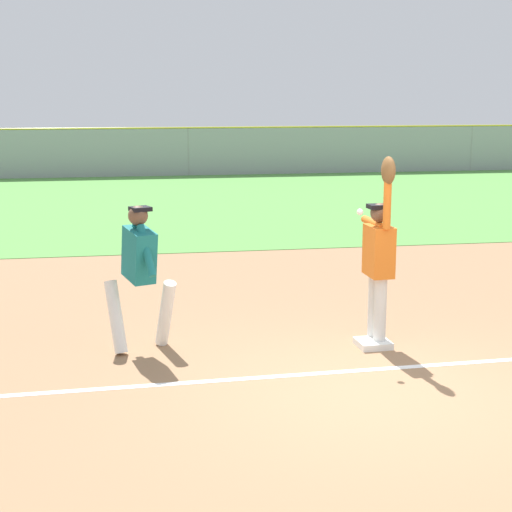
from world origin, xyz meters
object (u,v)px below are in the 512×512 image
(runner, at_px, (140,268))
(parked_car_black, at_px, (206,150))
(parked_car_green, at_px, (339,148))
(parked_car_red, at_px, (70,152))
(baseball, at_px, (360,212))
(fielder, at_px, (379,254))
(first_base, at_px, (373,343))

(runner, xyz_separation_m, parked_car_black, (3.32, 23.31, -0.32))
(parked_car_green, bearing_deg, parked_car_black, 174.82)
(parked_car_red, xyz_separation_m, parked_car_green, (11.00, -0.05, 0.00))
(baseball, bearing_deg, fielder, 33.63)
(fielder, bearing_deg, parked_car_black, -93.37)
(runner, distance_m, parked_car_red, 23.58)
(first_base, relative_size, parked_car_red, 0.08)
(fielder, height_order, parked_car_black, fielder)
(baseball, distance_m, parked_car_black, 23.83)
(parked_car_black, bearing_deg, runner, -104.59)
(first_base, height_order, parked_car_red, parked_car_red)
(first_base, xyz_separation_m, parked_car_red, (-4.81, 23.84, 0.63))
(first_base, bearing_deg, parked_car_black, 88.57)
(runner, relative_size, baseball, 23.24)
(baseball, height_order, parked_car_black, baseball)
(first_base, height_order, parked_car_black, parked_car_black)
(runner, distance_m, parked_car_black, 23.54)
(fielder, relative_size, parked_car_green, 0.50)
(runner, height_order, baseball, runner)
(baseball, xyz_separation_m, parked_car_red, (-4.56, 23.98, -0.98))
(baseball, distance_m, parked_car_green, 24.80)
(first_base, relative_size, runner, 0.22)
(first_base, bearing_deg, fielder, 46.06)
(runner, bearing_deg, baseball, -32.14)
(fielder, distance_m, parked_car_red, 24.27)
(parked_car_red, height_order, parked_car_green, same)
(parked_car_red, bearing_deg, first_base, -83.58)
(first_base, relative_size, baseball, 5.14)
(parked_car_red, bearing_deg, runner, -89.93)
(first_base, height_order, parked_car_green, parked_car_green)
(baseball, bearing_deg, parked_car_red, 100.76)
(first_base, bearing_deg, runner, 172.69)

